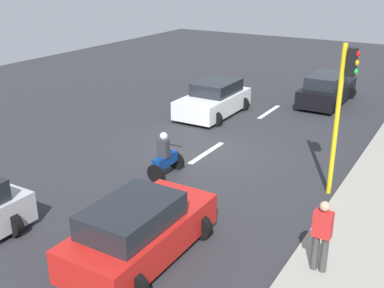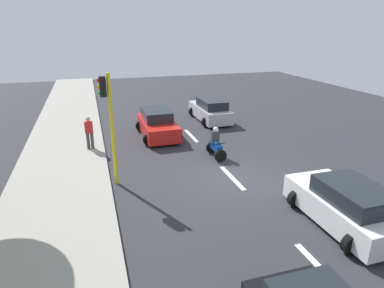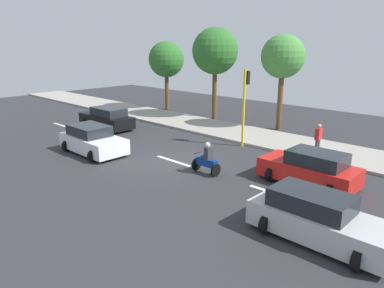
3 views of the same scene
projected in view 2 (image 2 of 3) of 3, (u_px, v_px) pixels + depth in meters
The scene contains 12 objects.
ground_plane at pixel (232, 179), 14.25m from camera, with size 40.00×60.00×0.10m, color #2D2D33.
sidewalk at pixel (57, 200), 12.27m from camera, with size 4.00×60.00×0.15m, color #9E998E.
lane_stripe_far_north at pixel (168, 112), 25.03m from camera, with size 0.20×2.40×0.01m, color white.
lane_stripe_north at pixel (191, 136), 19.63m from camera, with size 0.20×2.40×0.01m, color white.
lane_stripe_mid at pixel (232, 178), 14.23m from camera, with size 0.20×2.40×0.01m, color white.
lane_stripe_south at pixel (323, 271), 8.83m from camera, with size 0.20×2.40×0.01m, color white.
car_silver at pixel (210, 110), 22.53m from camera, with size 2.14×4.30×1.52m.
car_red at pixel (158, 124), 19.37m from camera, with size 2.22×4.10×1.52m.
car_white at pixel (346, 205), 10.68m from camera, with size 2.33×4.13×1.52m.
motorcycle at pixel (216, 145), 16.26m from camera, with size 0.60×1.30×1.53m.
pedestrian_near_signal at pixel (89, 132), 16.88m from camera, with size 0.40×0.24×1.69m.
traffic_light_corner at pixel (109, 114), 12.73m from camera, with size 0.49×0.24×4.50m.
Camera 2 is at (5.44, 11.84, 6.15)m, focal length 31.26 mm.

